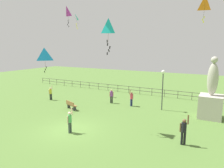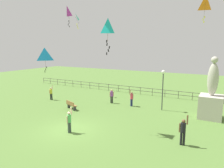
{
  "view_description": "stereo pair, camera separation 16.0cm",
  "coord_description": "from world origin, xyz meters",
  "px_view_note": "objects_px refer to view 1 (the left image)",
  "views": [
    {
      "loc": [
        9.89,
        -11.55,
        6.23
      ],
      "look_at": [
        0.43,
        5.8,
        2.7
      ],
      "focal_mm": 32.96,
      "sensor_mm": 36.0,
      "label": 1
    },
    {
      "loc": [
        10.03,
        -11.47,
        6.23
      ],
      "look_at": [
        0.43,
        5.8,
        2.7
      ],
      "focal_mm": 32.96,
      "sensor_mm": 36.0,
      "label": 2
    }
  ],
  "objects_px": {
    "lamppost": "(163,81)",
    "person_4": "(51,93)",
    "person_0": "(184,130)",
    "kite_6": "(44,55)",
    "kite_7": "(66,12)",
    "person_3": "(111,95)",
    "park_bench": "(71,105)",
    "person_2": "(70,121)",
    "person_1": "(131,98)",
    "kite_1": "(75,18)",
    "kite_5": "(205,3)",
    "statue_monument": "(211,100)",
    "kite_3": "(108,28)"
  },
  "relations": [
    {
      "from": "kite_1",
      "to": "kite_5",
      "type": "relative_size",
      "value": 0.85
    },
    {
      "from": "person_0",
      "to": "kite_6",
      "type": "xyz_separation_m",
      "value": [
        -13.94,
        1.83,
        4.45
      ]
    },
    {
      "from": "statue_monument",
      "to": "person_0",
      "type": "bearing_deg",
      "value": -100.12
    },
    {
      "from": "lamppost",
      "to": "person_4",
      "type": "xyz_separation_m",
      "value": [
        -12.76,
        -2.41,
        -2.08
      ]
    },
    {
      "from": "statue_monument",
      "to": "kite_1",
      "type": "xyz_separation_m",
      "value": [
        -19.31,
        5.56,
        8.98
      ]
    },
    {
      "from": "statue_monument",
      "to": "kite_6",
      "type": "relative_size",
      "value": 2.24
    },
    {
      "from": "park_bench",
      "to": "kite_6",
      "type": "distance_m",
      "value": 5.67
    },
    {
      "from": "lamppost",
      "to": "person_4",
      "type": "relative_size",
      "value": 2.27
    },
    {
      "from": "kite_7",
      "to": "kite_6",
      "type": "bearing_deg",
      "value": -70.01
    },
    {
      "from": "kite_5",
      "to": "kite_6",
      "type": "relative_size",
      "value": 1.07
    },
    {
      "from": "lamppost",
      "to": "person_2",
      "type": "height_order",
      "value": "lamppost"
    },
    {
      "from": "park_bench",
      "to": "person_3",
      "type": "relative_size",
      "value": 0.98
    },
    {
      "from": "person_1",
      "to": "person_3",
      "type": "distance_m",
      "value": 2.45
    },
    {
      "from": "lamppost",
      "to": "kite_6",
      "type": "distance_m",
      "value": 12.06
    },
    {
      "from": "person_3",
      "to": "person_4",
      "type": "height_order",
      "value": "person_4"
    },
    {
      "from": "person_2",
      "to": "kite_7",
      "type": "relative_size",
      "value": 0.73
    },
    {
      "from": "person_2",
      "to": "statue_monument",
      "type": "bearing_deg",
      "value": 44.04
    },
    {
      "from": "kite_1",
      "to": "kite_7",
      "type": "height_order",
      "value": "kite_7"
    },
    {
      "from": "person_1",
      "to": "person_2",
      "type": "relative_size",
      "value": 0.97
    },
    {
      "from": "person_3",
      "to": "person_4",
      "type": "relative_size",
      "value": 0.88
    },
    {
      "from": "lamppost",
      "to": "park_bench",
      "type": "relative_size",
      "value": 2.61
    },
    {
      "from": "kite_1",
      "to": "kite_7",
      "type": "distance_m",
      "value": 4.56
    },
    {
      "from": "kite_5",
      "to": "kite_6",
      "type": "height_order",
      "value": "kite_5"
    },
    {
      "from": "statue_monument",
      "to": "lamppost",
      "type": "distance_m",
      "value": 4.63
    },
    {
      "from": "statue_monument",
      "to": "person_2",
      "type": "height_order",
      "value": "statue_monument"
    },
    {
      "from": "person_4",
      "to": "kite_7",
      "type": "relative_size",
      "value": 0.69
    },
    {
      "from": "person_0",
      "to": "person_2",
      "type": "bearing_deg",
      "value": -165.25
    },
    {
      "from": "person_1",
      "to": "kite_6",
      "type": "bearing_deg",
      "value": -147.3
    },
    {
      "from": "statue_monument",
      "to": "kite_3",
      "type": "relative_size",
      "value": 2.1
    },
    {
      "from": "lamppost",
      "to": "person_1",
      "type": "distance_m",
      "value": 3.84
    },
    {
      "from": "person_2",
      "to": "kite_3",
      "type": "distance_m",
      "value": 7.31
    },
    {
      "from": "person_2",
      "to": "kite_1",
      "type": "xyz_separation_m",
      "value": [
        -10.47,
        14.11,
        9.64
      ]
    },
    {
      "from": "statue_monument",
      "to": "kite_1",
      "type": "height_order",
      "value": "kite_1"
    },
    {
      "from": "kite_6",
      "to": "kite_7",
      "type": "height_order",
      "value": "kite_7"
    },
    {
      "from": "lamppost",
      "to": "kite_7",
      "type": "distance_m",
      "value": 15.1
    },
    {
      "from": "kite_5",
      "to": "kite_7",
      "type": "xyz_separation_m",
      "value": [
        -15.98,
        -1.58,
        0.23
      ]
    },
    {
      "from": "statue_monument",
      "to": "person_0",
      "type": "height_order",
      "value": "statue_monument"
    },
    {
      "from": "person_0",
      "to": "person_4",
      "type": "relative_size",
      "value": 1.15
    },
    {
      "from": "kite_3",
      "to": "person_3",
      "type": "bearing_deg",
      "value": 117.05
    },
    {
      "from": "person_4",
      "to": "statue_monument",
      "type": "bearing_deg",
      "value": 7.07
    },
    {
      "from": "lamppost",
      "to": "person_3",
      "type": "bearing_deg",
      "value": -178.27
    },
    {
      "from": "lamppost",
      "to": "kite_3",
      "type": "relative_size",
      "value": 1.55
    },
    {
      "from": "person_2",
      "to": "person_3",
      "type": "xyz_separation_m",
      "value": [
        -1.26,
        8.66,
        -0.04
      ]
    },
    {
      "from": "kite_5",
      "to": "park_bench",
      "type": "bearing_deg",
      "value": -148.17
    },
    {
      "from": "person_3",
      "to": "kite_7",
      "type": "xyz_separation_m",
      "value": [
        -7.25,
        1.34,
        9.78
      ]
    },
    {
      "from": "person_0",
      "to": "kite_1",
      "type": "bearing_deg",
      "value": 146.33
    },
    {
      "from": "person_4",
      "to": "kite_6",
      "type": "distance_m",
      "value": 5.65
    },
    {
      "from": "person_2",
      "to": "person_3",
      "type": "distance_m",
      "value": 8.75
    },
    {
      "from": "lamppost",
      "to": "kite_1",
      "type": "distance_m",
      "value": 17.55
    },
    {
      "from": "person_0",
      "to": "kite_6",
      "type": "distance_m",
      "value": 14.75
    }
  ]
}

